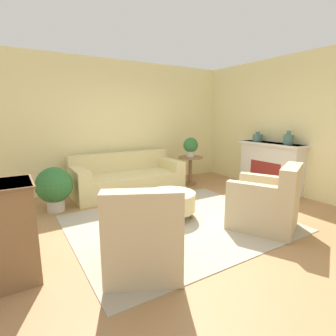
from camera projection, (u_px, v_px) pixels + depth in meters
ground_plane at (179, 223)px, 3.99m from camera, size 16.00×16.00×0.00m
wall_back at (114, 125)px, 5.90m from camera, size 9.12×0.12×2.80m
wall_right at (300, 126)px, 5.20m from camera, size 0.12×9.69×2.80m
rug at (179, 223)px, 3.99m from camera, size 3.10×2.55×0.01m
couch at (127, 179)px, 5.57m from camera, size 2.26×0.99×0.81m
armchair_left at (143, 238)px, 2.74m from camera, size 1.06×1.12×0.94m
armchair_right at (267, 204)px, 3.76m from camera, size 1.06×1.12×0.94m
ottoman_table at (170, 201)px, 4.17m from camera, size 0.80×0.80×0.40m
side_table at (190, 165)px, 6.18m from camera, size 0.58×0.58×0.66m
fireplace at (270, 166)px, 5.61m from camera, size 0.44×1.46×1.05m
vase_mantel_near at (258, 138)px, 5.80m from camera, size 0.21×0.21×0.21m
vase_mantel_far at (288, 139)px, 5.17m from camera, size 0.18×0.18×0.27m
potted_plant_on_side_table at (191, 146)px, 6.08m from camera, size 0.34×0.34×0.45m
potted_plant_floor at (54, 186)px, 4.43m from camera, size 0.61×0.61×0.76m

